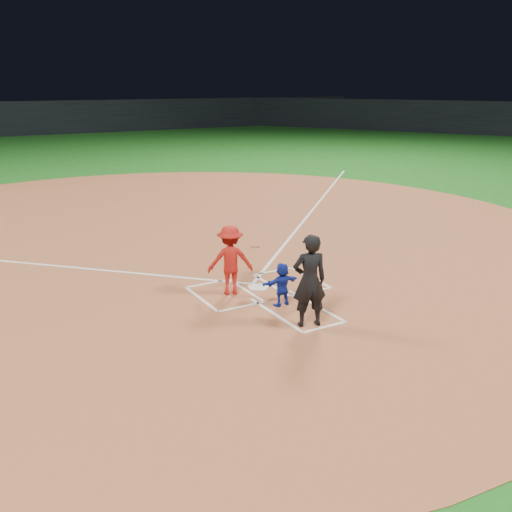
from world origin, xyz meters
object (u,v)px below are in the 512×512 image
umpire (309,281)px  batter_at_plate (230,260)px  home_plate (258,287)px  catcher (282,284)px

umpire → batter_at_plate: 2.59m
home_plate → umpire: umpire is taller
home_plate → batter_at_plate: batter_at_plate is taller
home_plate → catcher: size_ratio=0.58×
home_plate → batter_at_plate: size_ratio=0.35×
catcher → umpire: bearing=82.1°
catcher → batter_at_plate: (-0.68, 1.27, 0.34)m
catcher → home_plate: bearing=-97.5°
umpire → home_plate: bearing=-79.1°
catcher → umpire: 1.35m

